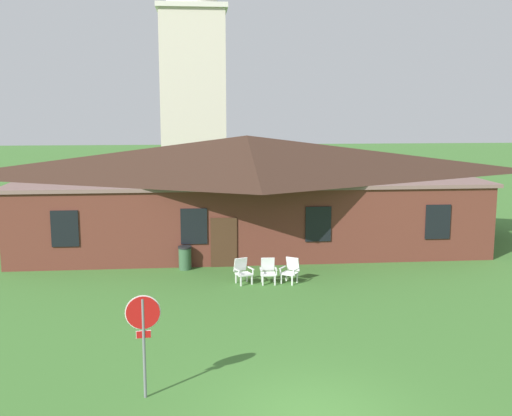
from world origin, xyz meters
TOP-DOWN VIEW (x-y plane):
  - brick_building at (-0.00, 17.93)m, footprint 21.78×10.40m
  - dome_tower at (-2.67, 35.72)m, footprint 5.18×5.18m
  - stop_sign at (-3.71, 1.28)m, footprint 0.80×0.12m
  - lawn_chair_by_porch at (-0.78, 10.40)m, footprint 0.77×0.82m
  - lawn_chair_near_door at (0.19, 10.33)m, footprint 0.66×0.68m
  - lawn_chair_left_end at (1.06, 10.32)m, footprint 0.85×0.87m
  - trash_bin at (-3.01, 12.63)m, footprint 0.56×0.56m

SIDE VIEW (x-z plane):
  - trash_bin at x=-3.01m, z-range 0.01..0.99m
  - lawn_chair_by_porch at x=-0.78m, z-range 0.02..0.98m
  - lawn_chair_near_door at x=0.19m, z-range 0.02..0.98m
  - lawn_chair_left_end at x=1.06m, z-range 0.02..0.98m
  - stop_sign at x=-3.71m, z-range 0.50..2.95m
  - brick_building at x=0.00m, z-range 0.05..5.33m
  - dome_tower at x=-2.67m, z-range -0.82..18.96m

